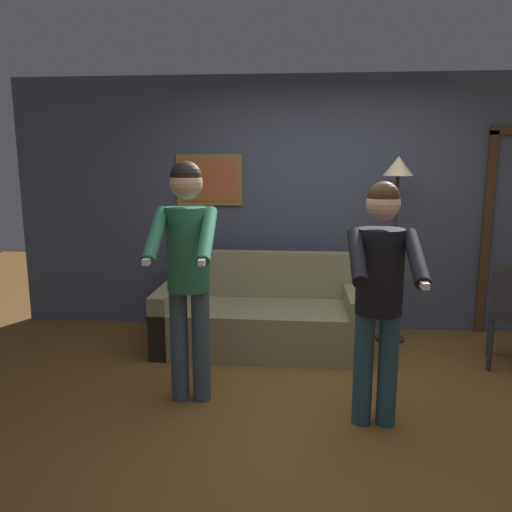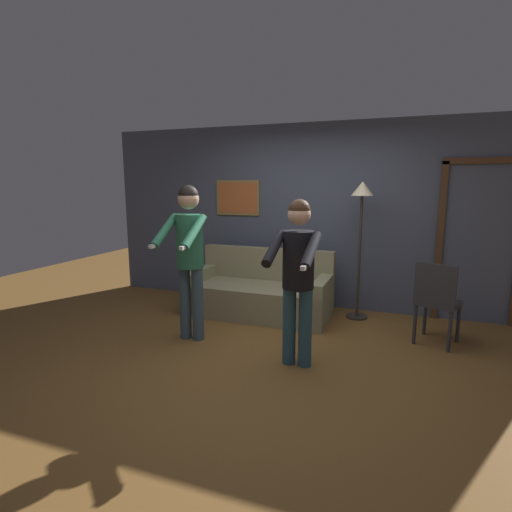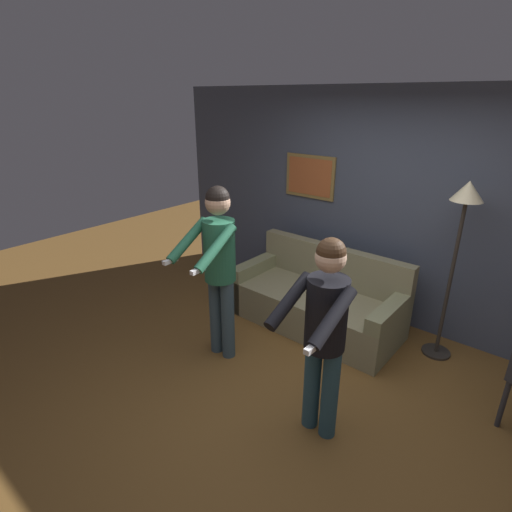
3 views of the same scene
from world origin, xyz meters
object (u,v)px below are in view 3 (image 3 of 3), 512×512
at_px(torchiere_lamp, 462,221).
at_px(person_standing_left, 218,258).
at_px(couch, 317,302).
at_px(person_standing_right, 324,325).

bearing_deg(torchiere_lamp, person_standing_left, -140.00).
distance_m(couch, person_standing_left, 1.44).
height_order(couch, torchiere_lamp, torchiere_lamp).
distance_m(torchiere_lamp, person_standing_left, 2.25).
height_order(person_standing_left, person_standing_right, person_standing_left).
bearing_deg(person_standing_right, couch, 122.29).
relative_size(couch, person_standing_left, 1.09).
distance_m(person_standing_left, person_standing_right, 1.32).
xyz_separation_m(torchiere_lamp, person_standing_left, (-1.70, -1.43, -0.36)).
relative_size(couch, person_standing_right, 1.18).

